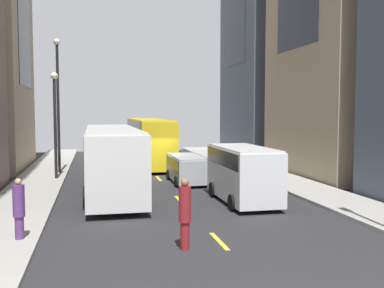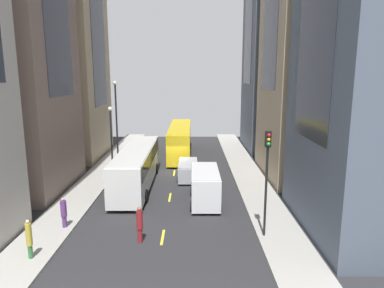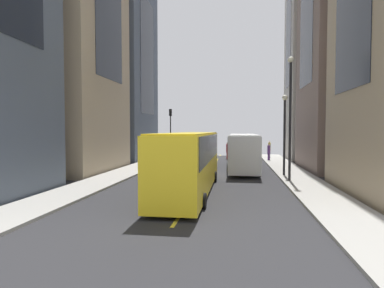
{
  "view_description": "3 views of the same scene",
  "coord_description": "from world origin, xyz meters",
  "px_view_note": "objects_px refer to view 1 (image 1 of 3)",
  "views": [
    {
      "loc": [
        -3.92,
        -27.9,
        4.22
      ],
      "look_at": [
        1.86,
        -1.3,
        2.24
      ],
      "focal_mm": 42.29,
      "sensor_mm": 36.0,
      "label": 1
    },
    {
      "loc": [
        1.77,
        -33.72,
        9.69
      ],
      "look_at": [
        1.6,
        2.39,
        2.47
      ],
      "focal_mm": 32.93,
      "sensor_mm": 36.0,
      "label": 2
    },
    {
      "loc": [
        -2.46,
        26.95,
        3.74
      ],
      "look_at": [
        0.91,
        2.98,
        2.71
      ],
      "focal_mm": 30.09,
      "sensor_mm": 36.0,
      "label": 3
    }
  ],
  "objects_px": {
    "delivery_van_white": "(243,170)",
    "car_silver_0": "(187,167)",
    "streetcar_yellow": "(149,138)",
    "city_bus_white": "(112,154)",
    "pedestrian_crossing_mid": "(185,212)",
    "pedestrian_walking_far": "(19,207)"
  },
  "relations": [
    {
      "from": "delivery_van_white",
      "to": "car_silver_0",
      "type": "height_order",
      "value": "delivery_van_white"
    },
    {
      "from": "streetcar_yellow",
      "to": "car_silver_0",
      "type": "distance_m",
      "value": 9.94
    },
    {
      "from": "car_silver_0",
      "to": "city_bus_white",
      "type": "bearing_deg",
      "value": -154.81
    },
    {
      "from": "pedestrian_crossing_mid",
      "to": "streetcar_yellow",
      "type": "bearing_deg",
      "value": 40.35
    },
    {
      "from": "streetcar_yellow",
      "to": "pedestrian_walking_far",
      "type": "height_order",
      "value": "streetcar_yellow"
    },
    {
      "from": "pedestrian_walking_far",
      "to": "city_bus_white",
      "type": "bearing_deg",
      "value": -45.68
    },
    {
      "from": "car_silver_0",
      "to": "pedestrian_walking_far",
      "type": "xyz_separation_m",
      "value": [
        -7.69,
        -10.92,
        0.23
      ]
    },
    {
      "from": "city_bus_white",
      "to": "streetcar_yellow",
      "type": "distance_m",
      "value": 12.36
    },
    {
      "from": "streetcar_yellow",
      "to": "pedestrian_crossing_mid",
      "type": "bearing_deg",
      "value": -94.05
    },
    {
      "from": "pedestrian_walking_far",
      "to": "pedestrian_crossing_mid",
      "type": "height_order",
      "value": "pedestrian_crossing_mid"
    },
    {
      "from": "car_silver_0",
      "to": "pedestrian_walking_far",
      "type": "relative_size",
      "value": 2.29
    },
    {
      "from": "city_bus_white",
      "to": "car_silver_0",
      "type": "bearing_deg",
      "value": 25.19
    },
    {
      "from": "pedestrian_walking_far",
      "to": "pedestrian_crossing_mid",
      "type": "relative_size",
      "value": 0.88
    },
    {
      "from": "streetcar_yellow",
      "to": "delivery_van_white",
      "type": "xyz_separation_m",
      "value": [
        2.44,
        -16.06,
        -0.61
      ]
    },
    {
      "from": "city_bus_white",
      "to": "streetcar_yellow",
      "type": "bearing_deg",
      "value": 74.22
    },
    {
      "from": "streetcar_yellow",
      "to": "pedestrian_walking_far",
      "type": "distance_m",
      "value": 21.79
    },
    {
      "from": "car_silver_0",
      "to": "streetcar_yellow",
      "type": "bearing_deg",
      "value": 96.2
    },
    {
      "from": "city_bus_white",
      "to": "pedestrian_crossing_mid",
      "type": "xyz_separation_m",
      "value": [
        1.77,
        -10.59,
        -0.84
      ]
    },
    {
      "from": "city_bus_white",
      "to": "car_silver_0",
      "type": "xyz_separation_m",
      "value": [
        4.43,
        2.08,
        -1.07
      ]
    },
    {
      "from": "streetcar_yellow",
      "to": "delivery_van_white",
      "type": "height_order",
      "value": "streetcar_yellow"
    },
    {
      "from": "streetcar_yellow",
      "to": "car_silver_0",
      "type": "xyz_separation_m",
      "value": [
        1.07,
        -9.81,
        -1.18
      ]
    },
    {
      "from": "city_bus_white",
      "to": "pedestrian_crossing_mid",
      "type": "height_order",
      "value": "city_bus_white"
    }
  ]
}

